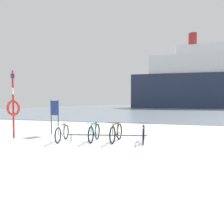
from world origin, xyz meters
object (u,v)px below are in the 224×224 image
Objects in this scene: bicycle_0 at (62,133)px; bicycle_3 at (144,134)px; bicycle_2 at (116,133)px; bicycle_1 at (94,133)px; ferry_ship at (218,83)px; info_sign at (55,111)px; rescue_post at (13,106)px.

bicycle_3 is (3.42, 0.77, 0.01)m from bicycle_0.
bicycle_1 is at bearing -170.26° from bicycle_2.
ferry_ship is at bearing 75.60° from bicycle_1.
info_sign is at bearing 164.15° from bicycle_2.
rescue_post reaches higher than bicycle_3.
bicycle_1 is at bearing -169.36° from bicycle_3.
bicycle_1 is 0.53× the size of rescue_post.
info_sign is at bearing -107.29° from ferry_ship.
bicycle_0 is 2.24m from info_sign.
ferry_ship is (17.06, 54.79, 5.82)m from info_sign.
ferry_ship reaches higher than bicycle_0.
rescue_post is 59.49m from ferry_ship.
info_sign is at bearing 130.61° from bicycle_0.
bicycle_2 reaches higher than bicycle_3.
ferry_ship reaches higher than rescue_post.
bicycle_1 is at bearing -104.40° from ferry_ship.
ferry_ship is at bearing 76.47° from bicycle_2.
ferry_ship is (18.29, 56.34, 5.54)m from rescue_post.
bicycle_0 is 0.52× the size of rescue_post.
bicycle_0 is at bearing -167.36° from bicycle_3.
bicycle_1 is at bearing 15.68° from bicycle_0.
bicycle_2 is 1.00× the size of bicycle_3.
info_sign reaches higher than bicycle_1.
rescue_post is 0.07× the size of ferry_ship.
bicycle_0 is 0.93× the size of bicycle_3.
rescue_post reaches higher than bicycle_2.
ferry_ship is (12.30, 55.59, 6.68)m from bicycle_3.
bicycle_0 is at bearing -0.41° from rescue_post.
bicycle_3 is 0.04× the size of ferry_ship.
ferry_ship is at bearing 72.02° from rescue_post.
bicycle_1 is 0.96× the size of bicycle_3.
rescue_post reaches higher than bicycle_0.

